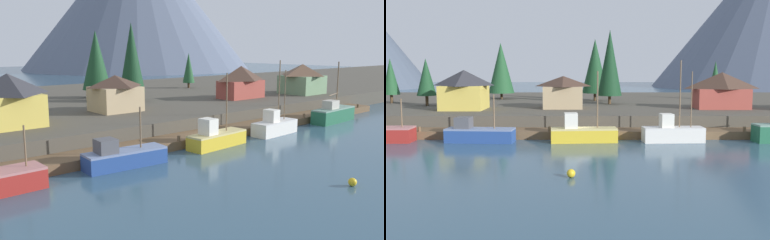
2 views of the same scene
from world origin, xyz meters
TOP-DOWN VIEW (x-y plane):
  - ground_plane at (0.00, 20.00)m, footprint 400.00×400.00m
  - dock at (0.00, 1.99)m, footprint 80.00×4.00m
  - shoreline_bank at (0.00, 32.00)m, footprint 400.00×56.00m
  - fishing_boat_blue at (-12.33, -1.63)m, footprint 8.21×3.04m
  - fishing_boat_yellow at (0.03, -1.62)m, footprint 8.00×2.97m
  - fishing_boat_white at (10.78, -1.53)m, footprint 7.30×2.82m
  - fishing_boat_green at (25.00, -1.60)m, footprint 9.22×2.94m
  - house_tan at (-2.79, 15.64)m, footprint 6.30×5.87m
  - house_red at (21.66, 14.47)m, footprint 8.34×4.52m
  - house_green at (35.88, 11.66)m, footprint 7.37×6.82m
  - house_yellow at (-17.76, 13.52)m, footprint 6.60×7.08m
  - conifer_mid_left at (2.77, 31.25)m, footprint 4.97×4.97m
  - conifer_mid_right at (5.03, 23.41)m, footprint 4.21×4.21m
  - conifer_back_right at (26.79, 34.56)m, footprint 2.62×2.62m
  - channel_buoy at (-1.03, -18.88)m, footprint 0.70×0.70m

SIDE VIEW (x-z plane):
  - ground_plane at x=0.00m, z-range -1.00..0.00m
  - channel_buoy at x=-1.03m, z-range 0.00..0.70m
  - dock at x=0.00m, z-range -0.30..1.30m
  - fishing_boat_blue at x=-12.33m, z-range -1.82..3.84m
  - fishing_boat_yellow at x=0.03m, z-range -3.11..5.29m
  - fishing_boat_white at x=10.78m, z-range -3.72..5.95m
  - shoreline_bank at x=0.00m, z-range 0.00..2.50m
  - fishing_boat_green at x=25.00m, z-range -3.32..5.84m
  - house_tan at x=-2.79m, z-range 2.55..7.57m
  - house_red at x=21.66m, z-range 2.57..8.18m
  - house_green at x=35.88m, z-range 2.57..8.20m
  - house_yellow at x=-17.76m, z-range 2.57..8.53m
  - conifer_back_right at x=26.79m, z-range 3.06..10.65m
  - conifer_mid_left at x=2.77m, z-range 3.24..14.95m
  - conifer_mid_right at x=5.03m, z-range 3.23..16.04m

